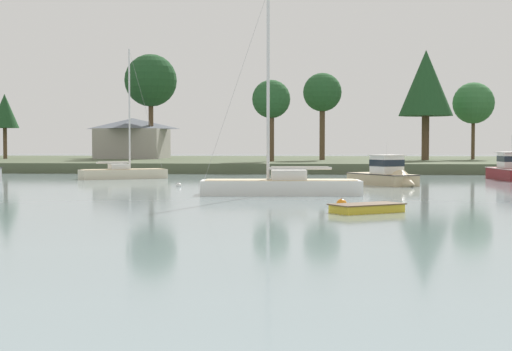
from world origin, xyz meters
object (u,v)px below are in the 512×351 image
at_px(sailboat_white, 281,190).
at_px(mooring_buoy_orange, 341,204).
at_px(sailboat_cream, 123,176).
at_px(cruiser_sand, 388,179).
at_px(dinghy_yellow, 367,209).
at_px(mooring_buoy_white, 179,186).

xyz_separation_m(sailboat_white, mooring_buoy_orange, (3.40, -8.13, -0.18)).
bearing_deg(sailboat_cream, cruiser_sand, -20.89).
bearing_deg(cruiser_sand, sailboat_white, -123.69).
relative_size(sailboat_white, mooring_buoy_orange, 22.36).
bearing_deg(dinghy_yellow, mooring_buoy_white, 122.06).
distance_m(cruiser_sand, mooring_buoy_white, 15.21).
distance_m(cruiser_sand, mooring_buoy_orange, 19.36).
relative_size(dinghy_yellow, mooring_buoy_white, 7.99).
distance_m(cruiser_sand, sailboat_white, 13.04).
bearing_deg(cruiser_sand, mooring_buoy_orange, -101.42).
bearing_deg(mooring_buoy_white, sailboat_cream, 121.59).
xyz_separation_m(sailboat_white, mooring_buoy_white, (-7.67, 7.85, -0.20)).
height_order(sailboat_cream, mooring_buoy_orange, sailboat_cream).
xyz_separation_m(cruiser_sand, sailboat_cream, (-21.88, 8.35, -0.24)).
bearing_deg(mooring_buoy_white, cruiser_sand, 11.38).
distance_m(sailboat_white, dinghy_yellow, 12.33).
bearing_deg(cruiser_sand, dinghy_yellow, -97.10).
distance_m(dinghy_yellow, mooring_buoy_white, 22.83).
xyz_separation_m(dinghy_yellow, mooring_buoy_orange, (-1.05, 3.38, -0.04)).
distance_m(sailboat_white, mooring_buoy_orange, 8.81).
relative_size(cruiser_sand, sailboat_white, 0.56).
relative_size(dinghy_yellow, mooring_buoy_orange, 6.28).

